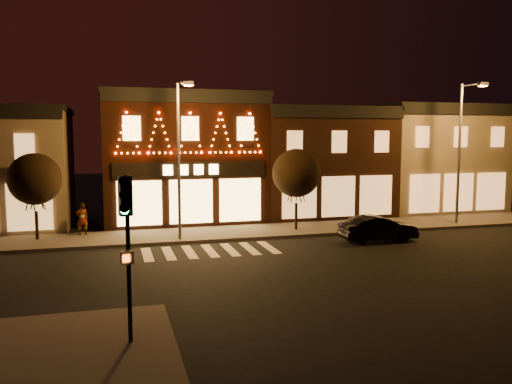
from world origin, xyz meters
name	(u,v)px	position (x,y,z in m)	size (l,w,h in m)	color
ground	(228,271)	(0.00, 0.00, 0.00)	(120.00, 120.00, 0.00)	black
sidewalk_far	(232,233)	(2.00, 8.00, 0.07)	(44.00, 4.00, 0.15)	#47423D
sidewalk_near	(32,365)	(-6.50, -7.50, 0.07)	(7.00, 7.00, 0.15)	#47423D
building_pulp	(182,157)	(0.00, 13.98, 4.16)	(10.20, 8.34, 8.30)	black
building_right_a	(315,161)	(9.50, 13.99, 3.76)	(9.20, 8.28, 7.50)	#371D13
building_right_b	(425,158)	(18.50, 13.99, 3.91)	(9.20, 8.28, 7.80)	#806F5B
traffic_signal_near	(127,226)	(-4.19, -6.97, 3.29)	(0.36, 0.47, 4.45)	black
streetlamp_mid	(180,149)	(-1.07, 6.36, 4.91)	(0.69, 1.86, 8.12)	#59595E
streetlamp_right	(463,142)	(16.26, 6.80, 5.18)	(0.56, 1.97, 8.58)	#59595E
tree_left	(35,179)	(-8.38, 8.56, 3.33)	(2.72, 2.72, 4.54)	black
tree_right	(296,173)	(5.79, 7.68, 3.43)	(2.81, 2.81, 4.69)	black
dark_sedan	(378,228)	(9.06, 3.94, 0.68)	(1.44, 4.12, 1.36)	black
pedestrian	(82,219)	(-6.14, 9.17, 1.04)	(0.65, 0.43, 1.78)	gray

